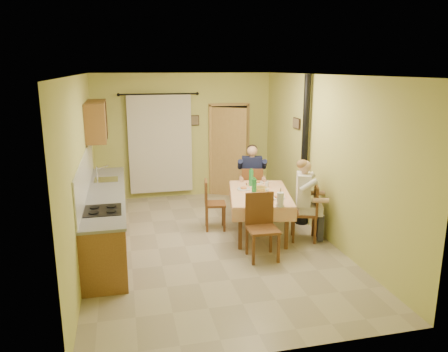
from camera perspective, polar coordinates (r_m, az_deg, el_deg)
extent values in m
cube|color=tan|center=(7.50, -1.70, -8.84)|extent=(4.00, 6.00, 0.01)
cube|color=#CBCC69|center=(9.99, -5.24, 5.23)|extent=(4.00, 0.04, 2.80)
cube|color=#CBCC69|center=(4.30, 6.29, -6.69)|extent=(4.00, 0.04, 2.80)
cube|color=#CBCC69|center=(6.97, -18.10, 0.78)|extent=(0.04, 6.00, 2.80)
cube|color=#CBCC69|center=(7.72, 12.93, 2.35)|extent=(0.04, 6.00, 2.80)
cube|color=white|center=(6.92, -1.87, 13.06)|extent=(4.00, 6.00, 0.04)
cube|color=brown|center=(7.60, -15.07, -5.49)|extent=(0.60, 3.60, 0.88)
cube|color=gray|center=(7.46, -15.29, -2.15)|extent=(0.64, 3.64, 0.04)
cube|color=white|center=(7.40, -17.66, 0.19)|extent=(0.02, 3.60, 0.66)
cube|color=silver|center=(8.23, -15.14, -0.54)|extent=(0.42, 0.42, 0.03)
cube|color=black|center=(6.50, -15.55, -4.33)|extent=(0.52, 0.56, 0.02)
cube|color=black|center=(6.65, -12.71, -8.09)|extent=(0.01, 0.55, 0.55)
cube|color=brown|center=(8.55, -16.31, 6.98)|extent=(0.35, 1.40, 0.70)
cylinder|color=black|center=(9.71, -8.53, 10.53)|extent=(1.70, 0.04, 0.04)
cube|color=silver|center=(9.86, -8.31, 4.14)|extent=(1.40, 0.06, 2.20)
cube|color=black|center=(10.23, 0.66, 3.40)|extent=(0.84, 0.03, 2.06)
cube|color=tan|center=(10.12, -1.80, 3.27)|extent=(0.06, 0.06, 2.12)
cube|color=tan|center=(10.34, 3.10, 3.48)|extent=(0.06, 0.06, 2.12)
cube|color=tan|center=(10.08, 0.69, 9.32)|extent=(0.96, 0.06, 0.06)
cube|color=tan|center=(10.01, 0.65, 3.10)|extent=(0.73, 0.44, 2.04)
cube|color=#EBAC7B|center=(7.76, 4.68, -2.30)|extent=(1.36, 1.88, 0.04)
cube|color=#EBAC7B|center=(6.99, 5.32, -5.12)|extent=(1.00, 0.23, 0.22)
cube|color=#EBAC7B|center=(8.60, 4.14, -1.42)|extent=(1.00, 0.23, 0.22)
cube|color=#EBAC7B|center=(7.76, 0.92, -3.11)|extent=(0.38, 1.66, 0.22)
cube|color=#EBAC7B|center=(7.86, 8.37, -3.04)|extent=(0.38, 1.66, 0.22)
cylinder|color=white|center=(8.37, 4.35, -0.89)|extent=(0.25, 0.25, 0.02)
ellipsoid|color=#CC7233|center=(8.36, 4.35, -0.75)|extent=(0.12, 0.12, 0.05)
cylinder|color=white|center=(7.21, 5.05, -3.34)|extent=(0.25, 0.25, 0.02)
ellipsoid|color=#CC7233|center=(7.21, 5.05, -3.18)|extent=(0.12, 0.12, 0.05)
cylinder|color=white|center=(7.44, 7.03, -2.84)|extent=(0.25, 0.25, 0.02)
ellipsoid|color=#CC7233|center=(7.44, 7.03, -2.69)|extent=(0.12, 0.12, 0.05)
cylinder|color=white|center=(7.92, 2.57, -1.71)|extent=(0.25, 0.25, 0.02)
ellipsoid|color=#CC7233|center=(7.91, 2.58, -1.57)|extent=(0.12, 0.12, 0.05)
cylinder|color=gold|center=(7.79, 4.66, -1.78)|extent=(0.26, 0.26, 0.08)
cylinder|color=white|center=(7.23, 5.10, -3.30)|extent=(0.28, 0.28, 0.02)
cube|color=tan|center=(7.22, 4.99, -3.14)|extent=(0.07, 0.06, 0.03)
cube|color=tan|center=(7.22, 4.56, -3.13)|extent=(0.06, 0.07, 0.03)
cube|color=tan|center=(7.22, 4.84, -3.14)|extent=(0.07, 0.06, 0.03)
cube|color=tan|center=(7.27, 4.88, -3.03)|extent=(0.07, 0.06, 0.03)
cube|color=tan|center=(7.21, 5.45, -3.19)|extent=(0.06, 0.07, 0.03)
cube|color=tan|center=(7.21, 5.10, -3.18)|extent=(0.07, 0.07, 0.03)
cylinder|color=silver|center=(7.64, 5.64, -2.03)|extent=(0.07, 0.07, 0.10)
cylinder|color=silver|center=(8.12, 5.63, -1.08)|extent=(0.07, 0.07, 0.10)
cylinder|color=white|center=(6.99, 7.36, -3.02)|extent=(0.11, 0.11, 0.22)
cylinder|color=silver|center=(6.98, 7.37, -2.79)|extent=(0.02, 0.02, 0.30)
cube|color=brown|center=(8.87, 3.63, -1.94)|extent=(0.51, 0.51, 0.04)
cube|color=brown|center=(8.62, 3.72, -0.63)|extent=(0.42, 0.14, 0.48)
cube|color=brown|center=(6.81, 5.08, -6.98)|extent=(0.47, 0.47, 0.04)
cube|color=brown|center=(6.91, 4.64, -4.20)|extent=(0.46, 0.05, 0.52)
cube|color=brown|center=(7.64, 10.41, -4.80)|extent=(0.53, 0.53, 0.04)
cube|color=brown|center=(7.58, 11.93, -2.96)|extent=(0.17, 0.41, 0.48)
cube|color=brown|center=(8.01, -1.17, -3.68)|extent=(0.42, 0.42, 0.04)
cube|color=brown|center=(7.94, -2.38, -2.10)|extent=(0.09, 0.38, 0.43)
cube|color=#141938|center=(8.75, 3.67, -1.62)|extent=(0.44, 0.47, 0.16)
cube|color=#141938|center=(8.79, 3.66, 0.81)|extent=(0.44, 0.31, 0.54)
sphere|color=tan|center=(8.70, 3.71, 3.29)|extent=(0.21, 0.21, 0.21)
ellipsoid|color=black|center=(8.74, 3.70, 3.60)|extent=(0.21, 0.21, 0.16)
cube|color=silver|center=(7.63, 11.19, -4.24)|extent=(0.50, 0.47, 0.16)
cube|color=silver|center=(7.51, 10.33, -1.69)|extent=(0.34, 0.45, 0.54)
sphere|color=tan|center=(7.42, 10.54, 1.21)|extent=(0.21, 0.21, 0.21)
ellipsoid|color=olive|center=(7.41, 10.24, 1.52)|extent=(0.21, 0.21, 0.16)
cylinder|color=black|center=(8.21, 10.48, 3.15)|extent=(0.12, 0.12, 2.80)
cylinder|color=black|center=(8.53, 10.11, -5.12)|extent=(0.24, 0.24, 0.30)
cube|color=black|center=(9.95, -3.82, 7.26)|extent=(0.19, 0.03, 0.23)
cube|color=brown|center=(8.72, 9.46, 6.81)|extent=(0.03, 0.31, 0.21)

